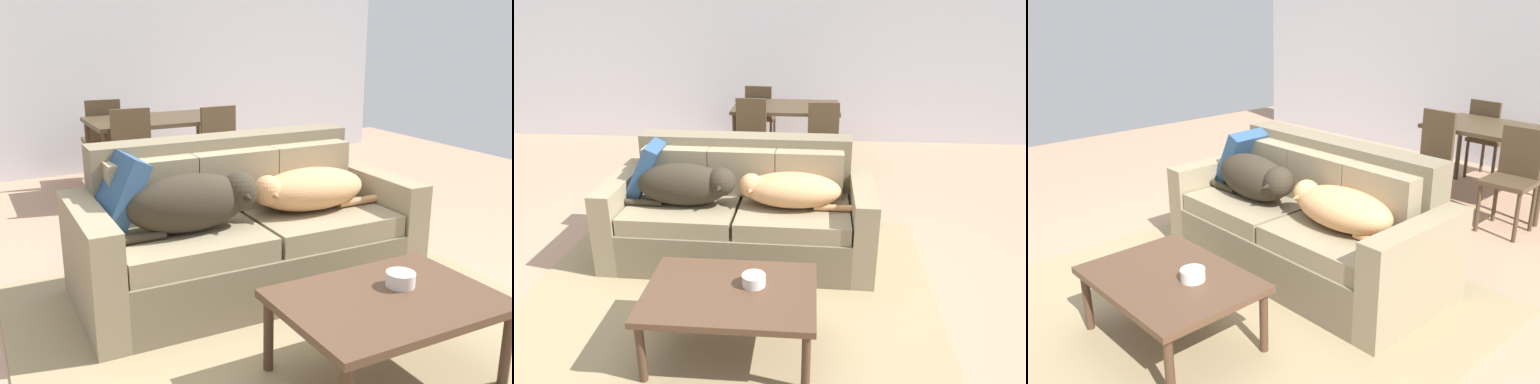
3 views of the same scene
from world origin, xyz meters
TOP-DOWN VIEW (x-y plane):
  - ground_plane at (0.00, 0.00)m, footprint 10.00×10.00m
  - back_partition at (0.00, 4.00)m, footprint 8.00×0.12m
  - area_rug at (0.27, -0.49)m, footprint 3.01×3.10m
  - couch at (0.27, 0.36)m, footprint 2.15×0.99m
  - dog_on_left_cushion at (-0.12, 0.18)m, footprint 0.91×0.34m
  - dog_on_right_cushion at (0.67, 0.23)m, footprint 0.93×0.41m
  - throw_pillow_by_left_arm at (-0.52, 0.43)m, footprint 0.33×0.49m
  - coffee_table at (0.38, -0.92)m, footprint 1.01×0.72m
  - bowl_on_coffee_table at (0.52, -0.85)m, footprint 0.14×0.14m
  - dining_table at (0.51, 2.81)m, footprint 1.32×0.85m
  - dining_chair_near_left at (0.11, 2.23)m, footprint 0.42×0.42m
  - dining_chair_near_right at (0.97, 2.18)m, footprint 0.41×0.41m
  - dining_chair_far_left at (0.11, 3.41)m, footprint 0.43×0.43m

SIDE VIEW (x-z plane):
  - ground_plane at x=0.00m, z-range 0.00..0.00m
  - area_rug at x=0.27m, z-range 0.00..0.01m
  - couch at x=0.27m, z-range -0.11..0.83m
  - coffee_table at x=0.38m, z-range 0.17..0.60m
  - bowl_on_coffee_table at x=0.52m, z-range 0.43..0.50m
  - dining_chair_near_left at x=0.11m, z-range 0.04..0.98m
  - dining_chair_near_right at x=0.97m, z-range 0.06..0.96m
  - dining_chair_far_left at x=0.11m, z-range 0.05..0.97m
  - dog_on_right_cushion at x=0.67m, z-range 0.50..0.76m
  - dog_on_left_cushion at x=-0.12m, z-range 0.50..0.84m
  - dining_table at x=0.51m, z-range 0.31..1.06m
  - throw_pillow_by_left_arm at x=-0.52m, z-range 0.47..0.95m
  - back_partition at x=0.00m, z-range 0.00..2.70m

